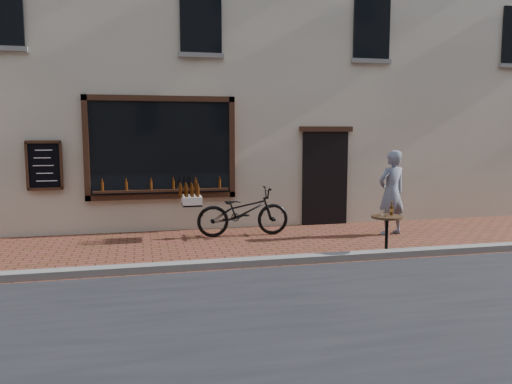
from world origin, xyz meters
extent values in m
plane|color=brown|center=(0.00, 0.00, 0.00)|extent=(90.00, 90.00, 0.00)
cube|color=slate|center=(0.00, 0.20, 0.06)|extent=(90.00, 0.25, 0.12)
cube|color=beige|center=(0.00, 6.50, 5.00)|extent=(28.00, 6.00, 10.00)
cube|color=black|center=(-1.90, 3.45, 1.85)|extent=(3.00, 0.06, 2.00)
cube|color=black|center=(-1.90, 3.43, 2.91)|extent=(3.24, 0.10, 0.12)
cube|color=black|center=(-1.90, 3.43, 0.79)|extent=(3.24, 0.10, 0.12)
cube|color=black|center=(-3.46, 3.43, 1.85)|extent=(0.12, 0.10, 2.24)
cube|color=black|center=(-0.34, 3.43, 1.85)|extent=(0.12, 0.10, 2.24)
cube|color=black|center=(-1.90, 3.38, 0.92)|extent=(2.90, 0.16, 0.05)
cube|color=black|center=(1.90, 3.46, 1.10)|extent=(1.10, 0.10, 2.20)
cube|color=black|center=(1.90, 3.43, 2.26)|extent=(1.30, 0.10, 0.12)
cube|color=black|center=(-4.30, 3.44, 1.50)|extent=(0.62, 0.04, 0.92)
cylinder|color=#3D1C07|center=(-3.15, 3.38, 1.04)|extent=(0.06, 0.06, 0.19)
cylinder|color=#3D1C07|center=(-2.65, 3.38, 1.04)|extent=(0.06, 0.06, 0.19)
cylinder|color=#3D1C07|center=(-2.15, 3.38, 1.04)|extent=(0.06, 0.06, 0.19)
cylinder|color=#3D1C07|center=(-1.65, 3.38, 1.04)|extent=(0.06, 0.06, 0.19)
cylinder|color=#3D1C07|center=(-1.15, 3.38, 1.04)|extent=(0.06, 0.06, 0.19)
cylinder|color=#3D1C07|center=(-0.65, 3.38, 1.04)|extent=(0.06, 0.06, 0.19)
cube|color=black|center=(-1.00, 3.46, 4.60)|extent=(0.90, 0.06, 1.40)
cube|color=black|center=(3.00, 3.46, 4.60)|extent=(0.90, 0.06, 1.40)
imported|color=black|center=(-0.26, 2.59, 0.51)|extent=(1.96, 0.69, 1.03)
cube|color=black|center=(-1.34, 2.59, 0.71)|extent=(0.39, 0.55, 0.03)
cube|color=silver|center=(-1.34, 2.59, 0.80)|extent=(0.39, 0.57, 0.16)
cylinder|color=#3D1C07|center=(-1.23, 2.39, 0.99)|extent=(0.06, 0.06, 0.22)
cylinder|color=#3D1C07|center=(-1.34, 2.39, 0.99)|extent=(0.06, 0.06, 0.22)
cylinder|color=#3D1C07|center=(-1.46, 2.39, 0.99)|extent=(0.06, 0.06, 0.22)
cylinder|color=#3D1C07|center=(-1.57, 2.39, 0.99)|extent=(0.06, 0.06, 0.22)
cylinder|color=#3D1C07|center=(-1.23, 2.52, 0.99)|extent=(0.06, 0.06, 0.22)
cylinder|color=#3D1C07|center=(-1.34, 2.52, 0.99)|extent=(0.06, 0.06, 0.22)
cylinder|color=#3D1C07|center=(-1.46, 2.52, 0.99)|extent=(0.06, 0.06, 0.22)
cylinder|color=#3D1C07|center=(-1.57, 2.52, 0.99)|extent=(0.06, 0.06, 0.22)
cylinder|color=#3D1C07|center=(-1.23, 2.66, 0.99)|extent=(0.06, 0.06, 0.22)
cylinder|color=#3D1C07|center=(-1.34, 2.66, 0.99)|extent=(0.06, 0.06, 0.22)
cylinder|color=#3D1C07|center=(-1.46, 2.66, 0.99)|extent=(0.06, 0.06, 0.22)
cylinder|color=#3D1C07|center=(-1.57, 2.66, 0.99)|extent=(0.06, 0.06, 0.22)
cylinder|color=#3D1C07|center=(-1.23, 2.80, 0.99)|extent=(0.06, 0.06, 0.22)
cylinder|color=black|center=(1.90, 0.35, 0.01)|extent=(0.41, 0.41, 0.03)
cylinder|color=black|center=(1.90, 0.35, 0.35)|extent=(0.06, 0.06, 0.65)
cylinder|color=#301E10|center=(1.90, 0.35, 0.70)|extent=(0.56, 0.56, 0.04)
cylinder|color=gold|center=(2.01, 0.41, 0.80)|extent=(0.06, 0.06, 0.06)
cylinder|color=white|center=(1.81, 0.29, 0.77)|extent=(0.07, 0.07, 0.12)
imported|color=slate|center=(2.87, 2.02, 0.90)|extent=(0.74, 0.57, 1.81)
camera|label=1|loc=(-2.33, -7.63, 2.20)|focal=35.00mm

